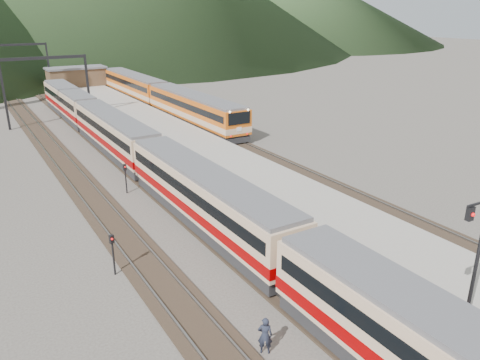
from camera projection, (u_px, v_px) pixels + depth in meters
track_main at (114, 151)px, 45.30m from camera, size 2.60×200.00×0.23m
track_far at (60, 159)px, 42.86m from camera, size 2.60×200.00×0.23m
track_second at (218, 136)px, 50.92m from camera, size 2.60×200.00×0.23m
platform at (175, 144)px, 46.28m from camera, size 8.00×100.00×1.00m
gantry_near at (46, 78)px, 54.06m from camera, size 9.55×0.25×8.00m
gantry_far at (17, 59)px, 74.12m from camera, size 9.55×0.25×8.00m
station_shed at (77, 76)px, 77.67m from camera, size 9.40×4.40×3.10m
main_train at (150, 160)px, 36.65m from camera, size 2.70×74.03×3.29m
second_train at (160, 95)px, 63.23m from camera, size 3.04×41.37×3.71m
signal_mast at (479, 250)px, 16.61m from camera, size 2.20×0.28×6.44m
short_signal_b at (125, 175)px, 34.65m from camera, size 0.23×0.17×2.27m
short_signal_c at (113, 249)px, 23.84m from camera, size 0.26×0.22×2.27m
worker at (265, 335)px, 18.53m from camera, size 0.72×0.66×1.64m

